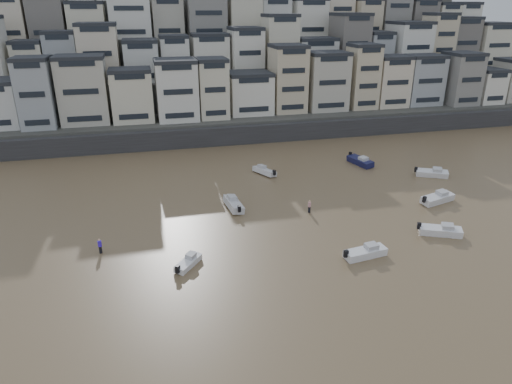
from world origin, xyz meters
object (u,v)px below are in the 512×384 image
object	(u,v)px
boat_j	(188,262)
boat_d	(438,197)
boat_a	(366,251)
boat_h	(264,170)
boat_g	(432,172)
person_blue	(100,246)
boat_b	(441,229)
boat_f	(234,203)
boat_i	(360,160)
person_pink	(309,206)

from	to	relation	value
boat_j	boat_d	size ratio (longest dim) A/B	0.71
boat_d	boat_a	xyz separation A→B (m)	(-16.26, -10.99, -0.06)
boat_h	boat_d	world-z (taller)	boat_d
boat_g	boat_j	bearing A→B (deg)	-128.95
boat_j	person_blue	bearing A→B (deg)	99.32
boat_d	person_blue	size ratio (longest dim) A/B	3.25
boat_h	boat_b	bearing A→B (deg)	-177.06
boat_f	boat_d	bearing A→B (deg)	-105.19
boat_j	boat_b	bearing A→B (deg)	-51.64
boat_i	person_blue	xyz separation A→B (m)	(-40.80, -20.61, 0.08)
boat_h	boat_g	bearing A→B (deg)	-133.75
boat_h	boat_a	bearing A→B (deg)	160.51
boat_h	boat_d	size ratio (longest dim) A/B	0.84
boat_d	boat_a	size ratio (longest dim) A/B	1.09
person_blue	person_pink	xyz separation A→B (m)	(25.69, 4.40, 0.00)
person_blue	boat_h	bearing A→B (deg)	39.89
boat_b	boat_f	bearing A→B (deg)	173.95
boat_a	boat_b	bearing A→B (deg)	4.78
boat_d	boat_i	bearing A→B (deg)	83.72
boat_f	boat_i	world-z (taller)	boat_i
boat_g	boat_b	distance (m)	20.62
boat_a	person_blue	distance (m)	28.65
boat_g	boat_a	world-z (taller)	boat_g
boat_a	person_blue	xyz separation A→B (m)	(-27.60, 7.70, 0.16)
boat_h	boat_j	world-z (taller)	boat_h
boat_i	boat_d	bearing A→B (deg)	-2.81
boat_d	boat_b	distance (m)	10.07
boat_g	boat_a	distance (m)	29.47
boat_h	person_pink	bearing A→B (deg)	159.59
person_blue	boat_j	bearing A→B (deg)	-29.37
boat_j	person_blue	size ratio (longest dim) A/B	2.31
boat_j	boat_f	bearing A→B (deg)	9.28
boat_h	boat_b	world-z (taller)	boat_b
boat_j	person_blue	xyz separation A→B (m)	(-8.96, 5.04, 0.32)
boat_h	person_pink	distance (m)	15.63
boat_b	boat_f	distance (m)	25.80
boat_h	boat_d	bearing A→B (deg)	-156.96
boat_g	boat_f	distance (m)	32.98
person_blue	person_pink	size ratio (longest dim) A/B	1.00
boat_h	person_blue	bearing A→B (deg)	102.61
person_pink	person_blue	bearing A→B (deg)	-170.28
boat_d	boat_a	distance (m)	19.63
boat_j	boat_a	xyz separation A→B (m)	(18.64, -2.66, 0.16)
boat_d	boat_f	bearing A→B (deg)	153.58
boat_h	boat_i	xyz separation A→B (m)	(16.97, 0.70, 0.14)
boat_g	person_pink	world-z (taller)	person_pink
boat_h	person_pink	xyz separation A→B (m)	(1.87, -15.51, 0.22)
boat_a	person_pink	world-z (taller)	person_pink
boat_f	person_pink	size ratio (longest dim) A/B	3.11
boat_a	boat_i	world-z (taller)	boat_i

